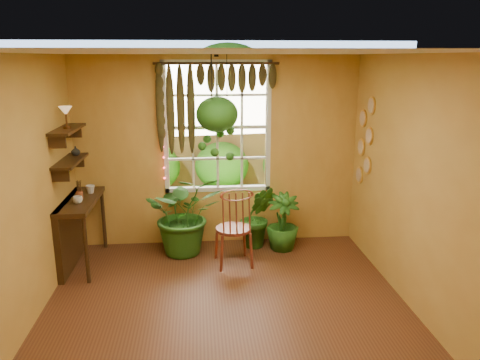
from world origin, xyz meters
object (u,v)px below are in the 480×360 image
object	(u,v)px
counter_ledge	(74,225)
potted_plant_mid	(258,217)
potted_plant_left	(185,214)
hanging_basket	(217,118)
windsor_chair	(234,239)

from	to	relation	value
counter_ledge	potted_plant_mid	xyz separation A→B (m)	(2.46, 0.38, -0.10)
potted_plant_left	hanging_basket	distance (m)	1.38
counter_ledge	potted_plant_mid	world-z (taller)	potted_plant_mid
potted_plant_left	potted_plant_mid	bearing A→B (deg)	6.95
counter_ledge	hanging_basket	xyz separation A→B (m)	(1.90, 0.44, 1.31)
windsor_chair	potted_plant_left	world-z (taller)	windsor_chair
potted_plant_mid	hanging_basket	size ratio (longest dim) A/B	0.64
counter_ledge	potted_plant_mid	bearing A→B (deg)	8.80
windsor_chair	hanging_basket	xyz separation A→B (m)	(-0.17, 0.63, 1.50)
potted_plant_mid	windsor_chair	bearing A→B (deg)	-123.74
counter_ledge	potted_plant_mid	size ratio (longest dim) A/B	1.32
windsor_chair	potted_plant_left	bearing A→B (deg)	137.26
counter_ledge	windsor_chair	bearing A→B (deg)	-5.43
windsor_chair	potted_plant_left	xyz separation A→B (m)	(-0.64, 0.45, 0.21)
counter_ledge	windsor_chair	xyz separation A→B (m)	(2.07, -0.20, -0.19)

